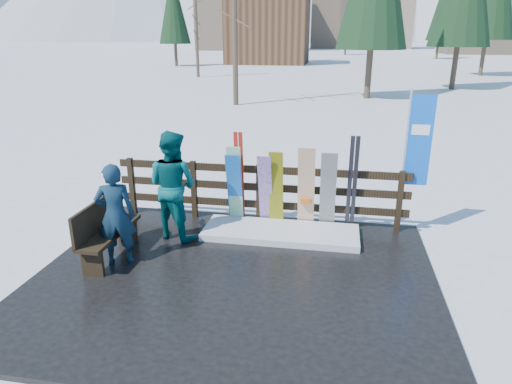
% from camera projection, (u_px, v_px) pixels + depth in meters
% --- Properties ---
extents(ground, '(700.00, 700.00, 0.00)m').
position_uv_depth(ground, '(234.00, 281.00, 6.91)').
color(ground, white).
rests_on(ground, ground).
extents(deck, '(6.00, 5.00, 0.08)m').
position_uv_depth(deck, '(234.00, 279.00, 6.90)').
color(deck, black).
rests_on(deck, ground).
extents(fence, '(5.60, 0.10, 1.15)m').
position_uv_depth(fence, '(259.00, 189.00, 8.72)').
color(fence, black).
rests_on(fence, deck).
extents(snow_patch, '(2.79, 1.00, 0.12)m').
position_uv_depth(snow_patch, '(281.00, 232.00, 8.27)').
color(snow_patch, white).
rests_on(snow_patch, deck).
extents(bench, '(0.41, 1.50, 0.97)m').
position_uv_depth(bench, '(105.00, 228.00, 7.32)').
color(bench, black).
rests_on(bench, deck).
extents(snowboard_0, '(0.28, 0.35, 1.41)m').
position_uv_depth(snowboard_0, '(235.00, 189.00, 8.57)').
color(snowboard_0, blue).
rests_on(snowboard_0, deck).
extents(snowboard_1, '(0.27, 0.26, 1.55)m').
position_uv_depth(snowboard_1, '(235.00, 186.00, 8.54)').
color(snowboard_1, white).
rests_on(snowboard_1, deck).
extents(snowboard_2, '(0.26, 0.30, 1.49)m').
position_uv_depth(snowboard_2, '(276.00, 190.00, 8.42)').
color(snowboard_2, yellow).
rests_on(snowboard_2, deck).
extents(snowboard_3, '(0.25, 0.45, 1.43)m').
position_uv_depth(snowboard_3, '(265.00, 191.00, 8.47)').
color(snowboard_3, silver).
rests_on(snowboard_3, deck).
extents(snowboard_4, '(0.29, 0.43, 1.54)m').
position_uv_depth(snowboard_4, '(328.00, 191.00, 8.26)').
color(snowboard_4, black).
rests_on(snowboard_4, deck).
extents(snowboard_5, '(0.31, 0.41, 1.61)m').
position_uv_depth(snowboard_5, '(306.00, 188.00, 8.31)').
color(snowboard_5, silver).
rests_on(snowboard_5, deck).
extents(ski_pair_a, '(0.16, 0.20, 1.80)m').
position_uv_depth(ski_pair_a, '(239.00, 178.00, 8.56)').
color(ski_pair_a, '#AF2015').
rests_on(ski_pair_a, deck).
extents(ski_pair_b, '(0.17, 0.24, 1.81)m').
position_uv_depth(ski_pair_b, '(352.00, 184.00, 8.21)').
color(ski_pair_b, black).
rests_on(ski_pair_b, deck).
extents(rental_flag, '(0.45, 0.04, 2.60)m').
position_uv_depth(rental_flag, '(416.00, 146.00, 7.99)').
color(rental_flag, silver).
rests_on(rental_flag, deck).
extents(person_front, '(0.70, 0.57, 1.64)m').
position_uv_depth(person_front, '(115.00, 215.00, 7.05)').
color(person_front, '#14394B').
rests_on(person_front, deck).
extents(person_back, '(1.12, 0.99, 1.93)m').
position_uv_depth(person_back, '(173.00, 185.00, 7.97)').
color(person_back, '#065356').
rests_on(person_back, deck).
extents(resort_buildings, '(73.00, 87.60, 22.60)m').
position_uv_depth(resort_buildings, '(343.00, 8.00, 110.90)').
color(resort_buildings, tan).
rests_on(resort_buildings, ground).
extents(trees, '(41.98, 68.83, 12.49)m').
position_uv_depth(trees, '(368.00, 15.00, 49.38)').
color(trees, '#382B1E').
rests_on(trees, ground).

